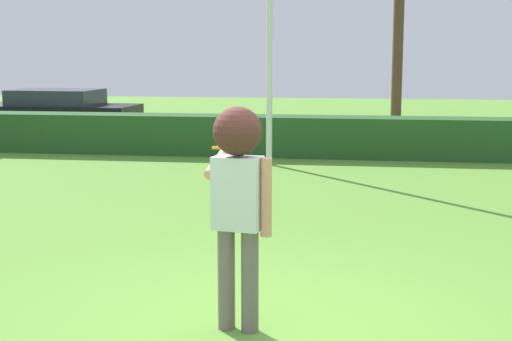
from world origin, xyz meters
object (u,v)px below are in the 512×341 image
object	(u,v)px
frisbee	(227,148)
lamppost	(270,8)
person	(238,184)
parked_car_black	(57,111)

from	to	relation	value
frisbee	lamppost	size ratio (longest dim) A/B	0.05
person	lamppost	size ratio (longest dim) A/B	0.33
frisbee	lamppost	xyz separation A→B (m)	(-0.67, 8.19, 1.65)
frisbee	parked_car_black	xyz separation A→B (m)	(-6.81, 12.16, -0.72)
lamppost	parked_car_black	size ratio (longest dim) A/B	1.29
person	frisbee	xyz separation A→B (m)	(-0.20, 0.60, 0.21)
person	lamppost	bearing A→B (deg)	95.68
frisbee	lamppost	bearing A→B (deg)	94.70
frisbee	lamppost	distance (m)	8.38
frisbee	lamppost	world-z (taller)	lamppost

